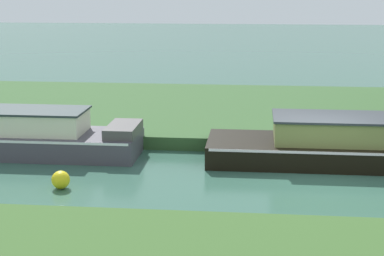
# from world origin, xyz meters

# --- Properties ---
(ground_plane) EXTENTS (120.00, 120.00, 0.00)m
(ground_plane) POSITION_xyz_m (0.00, 0.00, 0.00)
(ground_plane) COLOR #325A4A
(riverbank_far) EXTENTS (72.00, 10.00, 0.40)m
(riverbank_far) POSITION_xyz_m (0.00, 7.00, 0.20)
(riverbank_far) COLOR #33552B
(riverbank_far) RESTS_ON ground_plane
(slate_narrowboat) EXTENTS (8.16, 2.01, 1.85)m
(slate_narrowboat) POSITION_xyz_m (-9.22, 1.20, 0.61)
(slate_narrowboat) COLOR #46424C
(slate_narrowboat) RESTS_ON ground_plane
(channel_buoy) EXTENTS (0.45, 0.45, 0.45)m
(channel_buoy) POSITION_xyz_m (-6.47, -1.77, 0.23)
(channel_buoy) COLOR yellow
(channel_buoy) RESTS_ON ground_plane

